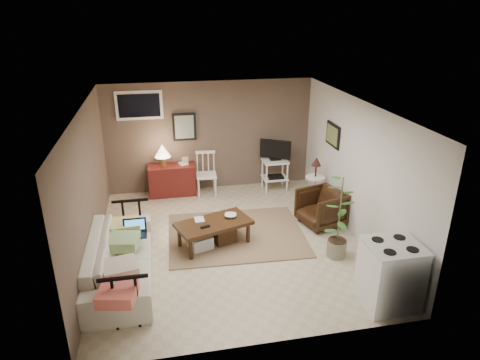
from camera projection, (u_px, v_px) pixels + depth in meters
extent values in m
plane|color=#C1B293|center=(230.00, 241.00, 7.52)|extent=(5.00, 5.00, 0.00)
cube|color=black|center=(184.00, 127.00, 9.12)|extent=(0.50, 0.03, 0.60)
cube|color=black|center=(333.00, 135.00, 8.30)|extent=(0.03, 0.60, 0.45)
cube|color=white|center=(139.00, 105.00, 8.77)|extent=(0.96, 0.03, 0.60)
cube|color=#87684E|center=(236.00, 234.00, 7.73)|extent=(2.49, 2.03, 0.02)
cube|color=#3D2510|center=(214.00, 224.00, 7.26)|extent=(1.39, 1.01, 0.06)
cylinder|color=#3D2510|center=(191.00, 249.00, 6.90)|extent=(0.07, 0.07, 0.40)
cylinder|color=#3D2510|center=(248.00, 233.00, 7.40)|extent=(0.07, 0.07, 0.40)
cylinder|color=#3D2510|center=(179.00, 237.00, 7.28)|extent=(0.07, 0.07, 0.40)
cylinder|color=#3D2510|center=(235.00, 222.00, 7.78)|extent=(0.07, 0.07, 0.40)
cube|color=black|center=(205.00, 227.00, 7.06)|extent=(0.16, 0.10, 0.02)
cube|color=#4C361B|center=(224.00, 235.00, 7.45)|extent=(0.45, 0.41, 0.27)
cube|color=silver|center=(200.00, 242.00, 7.25)|extent=(0.45, 0.41, 0.23)
imported|color=beige|center=(120.00, 252.00, 6.34)|extent=(0.68, 2.33, 0.91)
cube|color=black|center=(135.00, 235.00, 6.66)|extent=(0.36, 0.25, 0.02)
cube|color=black|center=(135.00, 225.00, 6.73)|extent=(0.36, 0.02, 0.22)
cube|color=#378FF7|center=(135.00, 225.00, 6.72)|extent=(0.30, 0.00, 0.18)
cube|color=maroon|center=(172.00, 180.00, 9.30)|extent=(1.00, 0.45, 0.67)
cylinder|color=#B59E45|center=(163.00, 162.00, 9.06)|extent=(0.11, 0.11, 0.22)
cone|color=#FEDEB7|center=(162.00, 151.00, 8.97)|extent=(0.33, 0.33, 0.27)
cube|color=tan|center=(185.00, 161.00, 9.22)|extent=(0.13, 0.02, 0.17)
cube|color=white|center=(206.00, 175.00, 9.26)|extent=(0.45, 0.45, 0.04)
cylinder|color=white|center=(199.00, 189.00, 9.16)|extent=(0.04, 0.04, 0.42)
cylinder|color=white|center=(216.00, 188.00, 9.20)|extent=(0.04, 0.04, 0.42)
cylinder|color=white|center=(198.00, 182.00, 9.49)|extent=(0.04, 0.04, 0.42)
cylinder|color=white|center=(214.00, 182.00, 9.53)|extent=(0.04, 0.04, 0.42)
cube|color=white|center=(205.00, 152.00, 9.26)|extent=(0.42, 0.07, 0.06)
cube|color=white|center=(275.00, 161.00, 9.43)|extent=(0.54, 0.44, 0.04)
cube|color=white|center=(275.00, 178.00, 9.58)|extent=(0.54, 0.44, 0.03)
cylinder|color=white|center=(267.00, 179.00, 9.34)|extent=(0.04, 0.04, 0.69)
cylinder|color=white|center=(287.00, 177.00, 9.43)|extent=(0.04, 0.04, 0.69)
cylinder|color=white|center=(262.00, 172.00, 9.68)|extent=(0.04, 0.04, 0.69)
cylinder|color=white|center=(282.00, 171.00, 9.77)|extent=(0.04, 0.04, 0.69)
cube|color=black|center=(275.00, 159.00, 9.42)|extent=(0.25, 0.14, 0.03)
cube|color=black|center=(276.00, 149.00, 9.33)|extent=(0.62, 0.38, 0.41)
cube|color=#F68D5F|center=(276.00, 149.00, 9.33)|extent=(0.52, 0.30, 0.33)
cube|color=black|center=(275.00, 178.00, 9.53)|extent=(0.34, 0.25, 0.10)
cylinder|color=white|center=(313.00, 204.00, 8.90)|extent=(0.28, 0.28, 0.03)
cylinder|color=white|center=(314.00, 191.00, 8.79)|extent=(0.06, 0.06, 0.59)
cylinder|color=white|center=(315.00, 177.00, 8.67)|extent=(0.39, 0.39, 0.03)
cylinder|color=black|center=(316.00, 171.00, 8.62)|extent=(0.04, 0.04, 0.26)
cone|color=#371A16|center=(316.00, 161.00, 8.54)|extent=(0.20, 0.20, 0.18)
imported|color=black|center=(321.00, 206.00, 7.98)|extent=(0.86, 0.89, 0.75)
cylinder|color=gray|center=(336.00, 248.00, 7.04)|extent=(0.32, 0.32, 0.29)
cylinder|color=#4C602D|center=(340.00, 210.00, 6.78)|extent=(0.02, 0.02, 1.11)
cube|color=white|center=(390.00, 275.00, 5.80)|extent=(0.70, 0.65, 0.90)
cube|color=silver|center=(395.00, 246.00, 5.62)|extent=(0.72, 0.67, 0.03)
cylinder|color=black|center=(390.00, 252.00, 5.44)|extent=(0.16, 0.16, 0.01)
cylinder|color=black|center=(413.00, 249.00, 5.50)|extent=(0.16, 0.16, 0.01)
cylinder|color=black|center=(378.00, 240.00, 5.73)|extent=(0.16, 0.16, 0.01)
cylinder|color=black|center=(399.00, 237.00, 5.79)|extent=(0.16, 0.16, 0.01)
imported|color=#3D2510|center=(231.00, 212.00, 7.38)|extent=(0.21, 0.10, 0.21)
imported|color=#3D2510|center=(194.00, 215.00, 7.25)|extent=(0.16, 0.02, 0.22)
imported|color=#3D2510|center=(179.00, 160.00, 9.16)|extent=(0.17, 0.06, 0.23)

